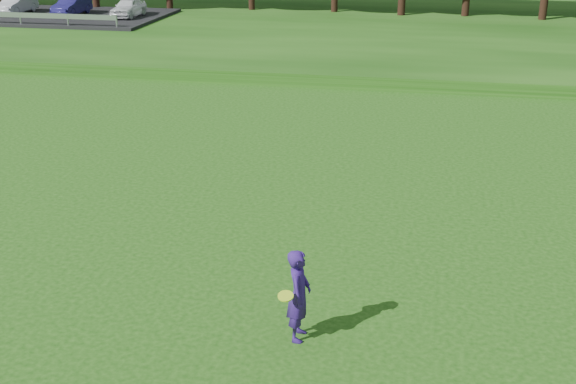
# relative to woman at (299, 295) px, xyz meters

# --- Properties ---
(ground) EXTENTS (140.00, 140.00, 0.00)m
(ground) POSITION_rel_woman_xyz_m (-3.52, 0.69, -0.90)
(ground) COLOR #17460D
(ground) RESTS_ON ground
(berm) EXTENTS (130.00, 30.00, 0.60)m
(berm) POSITION_rel_woman_xyz_m (-3.52, 34.69, -0.60)
(berm) COLOR #17460D
(berm) RESTS_ON ground
(walking_path) EXTENTS (130.00, 1.60, 0.04)m
(walking_path) POSITION_rel_woman_xyz_m (-3.52, 20.69, -0.88)
(walking_path) COLOR gray
(walking_path) RESTS_ON ground
(woman) EXTENTS (0.54, 0.85, 1.80)m
(woman) POSITION_rel_woman_xyz_m (0.00, 0.00, 0.00)
(woman) COLOR navy
(woman) RESTS_ON ground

